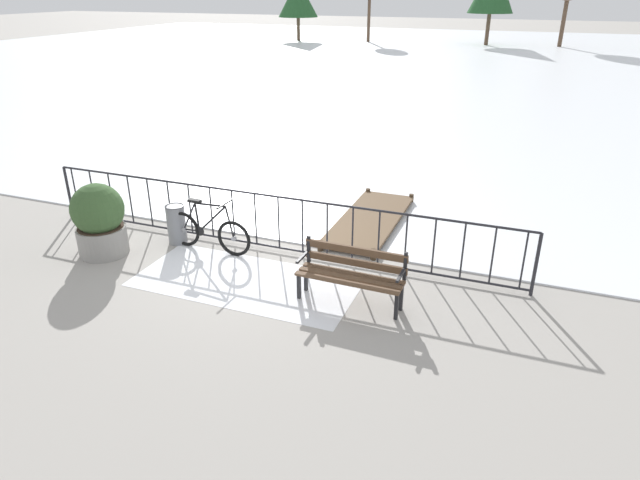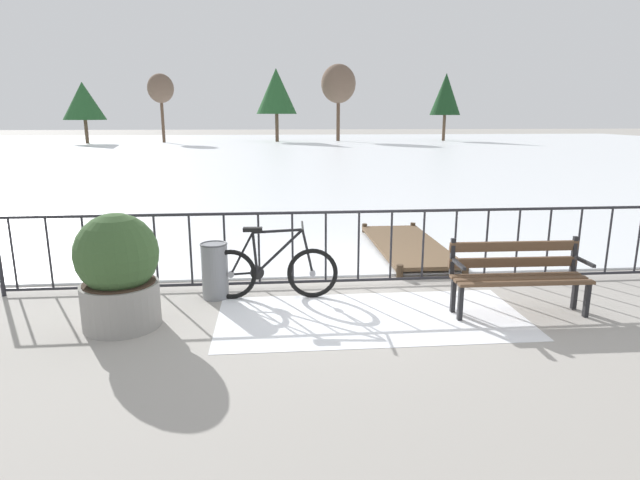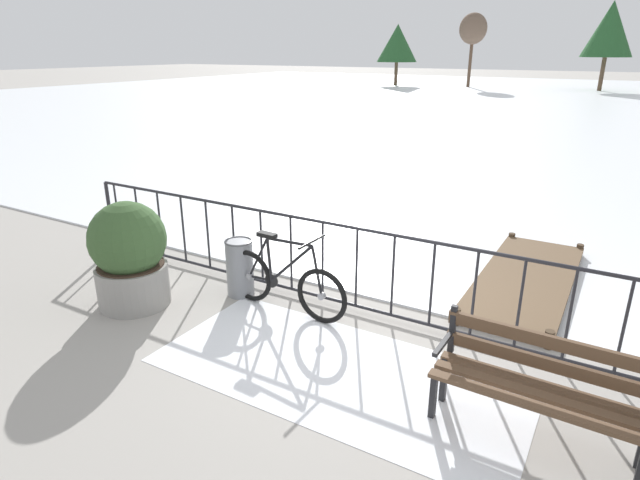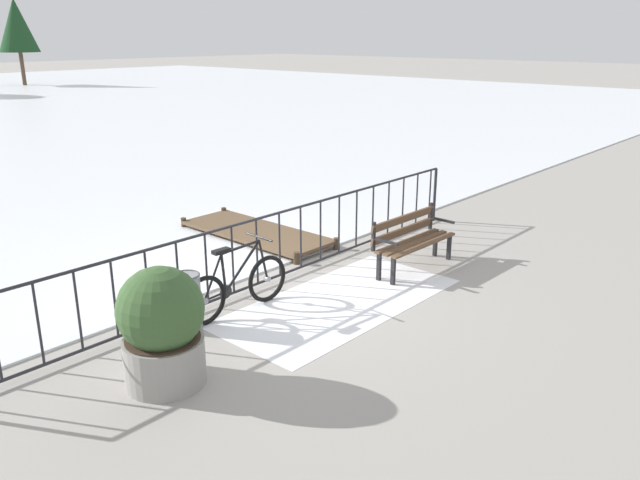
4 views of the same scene
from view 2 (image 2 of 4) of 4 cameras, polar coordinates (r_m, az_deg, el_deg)
The scene contains 14 objects.
ground_plane at distance 7.41m, azimuth 2.37°, elevation -4.98°, with size 160.00×160.00×0.00m, color #9E9991.
frozen_pond at distance 35.46m, azimuth -3.75°, elevation 9.61°, with size 80.00×56.00×0.03m, color white.
snow_patch at distance 6.32m, azimuth 5.54°, elevation -8.29°, with size 3.61×1.68×0.01m, color white.
railing_fence at distance 7.25m, azimuth 2.41°, elevation -0.78°, with size 9.06×0.06×1.07m.
bicycle_near_railing at distance 6.85m, azimuth -5.25°, elevation -3.35°, with size 1.71×0.52×0.97m.
park_bench at distance 6.75m, azimuth 20.56°, elevation -3.16°, with size 1.61×0.51×0.89m.
planter_with_shrub at distance 6.26m, azimuth -20.94°, elevation -3.15°, with size 0.90×0.90×1.30m.
trash_bin at distance 6.97m, azimuth -11.28°, elevation -3.21°, with size 0.35×0.35×0.73m.
wooden_dock at distance 9.33m, azimuth 9.41°, elevation -0.53°, with size 1.10×3.08×0.20m.
tree_far_west at distance 47.91m, azimuth -24.17°, elevation 13.52°, with size 3.36×3.36×4.89m.
tree_west_mid at distance 47.37m, azimuth -16.82°, elevation 15.34°, with size 2.15×2.15×5.64m.
tree_centre at distance 49.88m, azimuth 13.41°, elevation 15.03°, with size 2.71×2.71×5.90m.
tree_east_mid at distance 47.23m, azimuth -4.74°, elevation 15.69°, with size 3.49×3.49×6.19m.
tree_far_east at distance 48.29m, azimuth 2.00°, elevation 16.46°, with size 3.03×3.03×6.64m.
Camera 2 is at (-0.94, -6.97, 2.33)m, focal length 29.66 mm.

